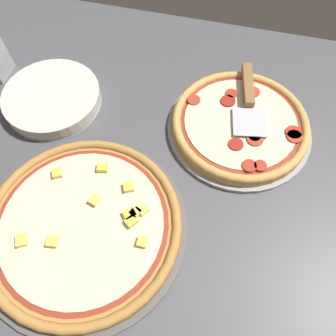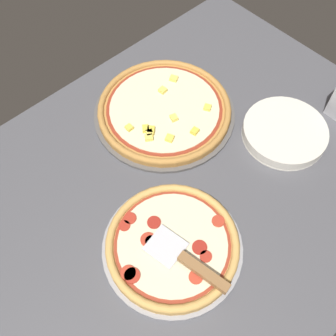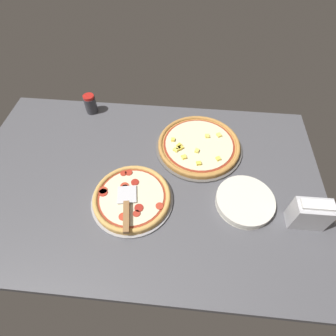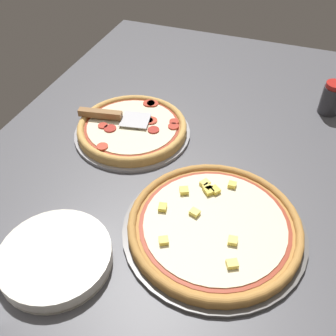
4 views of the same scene
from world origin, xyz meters
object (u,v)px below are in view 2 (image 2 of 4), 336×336
at_px(pizza_front, 172,244).
at_px(plate_stack, 284,132).
at_px(pizza_back, 164,109).
at_px(serving_spatula, 195,267).

relative_size(pizza_front, plate_stack, 1.34).
relative_size(pizza_back, plate_stack, 1.65).
xyz_separation_m(pizza_back, serving_spatula, (-0.27, -0.40, 0.02)).
height_order(pizza_back, plate_stack, pizza_back).
height_order(pizza_back, serving_spatula, serving_spatula).
bearing_deg(pizza_back, serving_spatula, -124.21).
bearing_deg(plate_stack, pizza_back, 123.76).
bearing_deg(plate_stack, serving_spatula, -166.92).
bearing_deg(pizza_back, pizza_front, -129.91).
xyz_separation_m(serving_spatula, plate_stack, (0.46, 0.11, -0.03)).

